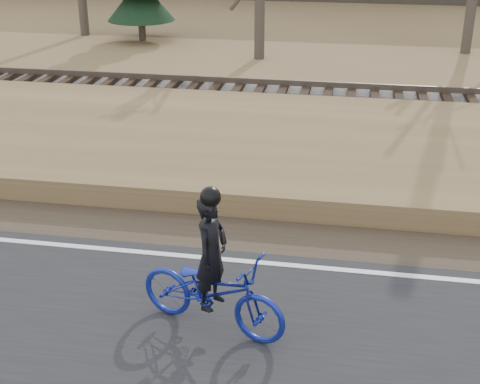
# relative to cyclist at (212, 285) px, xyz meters

# --- Properties ---
(ground) EXTENTS (120.00, 120.00, 0.00)m
(ground) POSITION_rel_cyclist_xyz_m (1.55, 1.55, -0.70)
(ground) COLOR olive
(ground) RESTS_ON ground
(edge_line) EXTENTS (120.00, 0.12, 0.01)m
(edge_line) POSITION_rel_cyclist_xyz_m (1.55, 1.75, -0.64)
(edge_line) COLOR silver
(edge_line) RESTS_ON road
(shoulder) EXTENTS (120.00, 1.60, 0.04)m
(shoulder) POSITION_rel_cyclist_xyz_m (1.55, 2.75, -0.68)
(shoulder) COLOR #473A2B
(shoulder) RESTS_ON ground
(embankment) EXTENTS (120.00, 5.00, 0.44)m
(embankment) POSITION_rel_cyclist_xyz_m (1.55, 5.75, -0.48)
(embankment) COLOR olive
(embankment) RESTS_ON ground
(ballast) EXTENTS (120.00, 3.00, 0.45)m
(ballast) POSITION_rel_cyclist_xyz_m (1.55, 9.55, -0.48)
(ballast) COLOR slate
(ballast) RESTS_ON ground
(railroad) EXTENTS (120.00, 2.40, 0.29)m
(railroad) POSITION_rel_cyclist_xyz_m (1.55, 9.55, -0.17)
(railroad) COLOR black
(railroad) RESTS_ON ballast
(cyclist) EXTENTS (2.19, 1.31, 2.01)m
(cyclist) POSITION_rel_cyclist_xyz_m (0.00, 0.00, 0.00)
(cyclist) COLOR navy
(cyclist) RESTS_ON road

